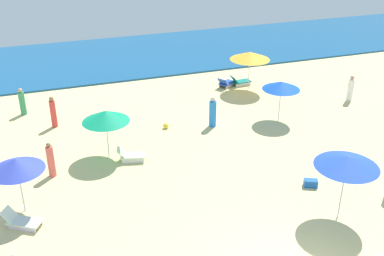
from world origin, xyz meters
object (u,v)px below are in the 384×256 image
lounge_chair_3_0 (21,221)px  cooler_box_0 (311,183)px  umbrella_6 (347,162)px  umbrella_2 (106,116)px  beachgoer_5 (22,102)px  lounge_chair_0_0 (226,83)px  beachgoer_3 (53,113)px  umbrella_0 (250,56)px  beachgoer_6 (213,113)px  umbrella_1 (281,85)px  umbrella_3 (16,165)px  lounge_chair_0_1 (240,81)px  beachgoer_1 (51,160)px  beach_ball_1 (166,126)px  lounge_chair_2_0 (131,156)px  beachgoer_0 (351,89)px

lounge_chair_3_0 → cooler_box_0: 11.65m
lounge_chair_3_0 → umbrella_6: (11.47, -3.32, 2.20)m
umbrella_2 → cooler_box_0: size_ratio=4.10×
umbrella_2 → lounge_chair_3_0: size_ratio=1.56×
lounge_chair_3_0 → umbrella_6: 12.14m
umbrella_6 → beachgoer_5: umbrella_6 is taller
lounge_chair_3_0 → cooler_box_0: size_ratio=2.63×
lounge_chair_0_0 → beachgoer_3: beachgoer_3 is taller
umbrella_0 → beachgoer_6: (-4.04, -4.13, -1.47)m
umbrella_1 → lounge_chair_3_0: (-13.49, -5.14, -1.78)m
umbrella_2 → beachgoer_5: size_ratio=1.51×
umbrella_0 → umbrella_3: (-13.70, -8.74, -0.16)m
lounge_chair_0_1 → beachgoer_1: 14.35m
umbrella_6 → beach_ball_1: (-4.14, 9.46, -2.29)m
cooler_box_0 → umbrella_1: bearing=99.3°
lounge_chair_0_0 → beachgoer_5: beachgoer_5 is taller
umbrella_0 → lounge_chair_0_1: 2.19m
lounge_chair_2_0 → umbrella_3: bearing=130.5°
beachgoer_1 → beachgoer_5: beachgoer_1 is taller
lounge_chair_3_0 → beachgoer_0: beachgoer_0 is taller
lounge_chair_0_0 → beachgoer_0: 7.64m
umbrella_2 → beachgoer_6: umbrella_2 is taller
lounge_chair_0_1 → cooler_box_0: 11.98m
lounge_chair_0_1 → beachgoer_3: beachgoer_3 is taller
beach_ball_1 → lounge_chair_0_0: bearing=40.4°
umbrella_6 → beachgoer_3: 15.19m
umbrella_0 → lounge_chair_3_0: bearing=-144.8°
beachgoer_3 → beach_ball_1: beachgoer_3 is taller
umbrella_0 → beachgoer_3: umbrella_0 is taller
beachgoer_1 → cooler_box_0: beachgoer_1 is taller
beachgoer_1 → cooler_box_0: (10.26, -4.43, -0.60)m
beachgoer_3 → umbrella_0: bearing=-19.3°
beachgoer_3 → cooler_box_0: (9.81, -9.45, -0.66)m
lounge_chair_0_1 → beachgoer_6: size_ratio=0.81×
lounge_chair_0_1 → umbrella_2: bearing=119.7°
beachgoer_1 → beachgoer_0: bearing=-175.2°
lounge_chair_3_0 → cooler_box_0: lounge_chair_3_0 is taller
lounge_chair_0_1 → beachgoer_1: bearing=116.9°
lounge_chair_0_0 → beachgoer_6: (-2.92, -5.10, 0.53)m
umbrella_0 → umbrella_1: bearing=-94.1°
lounge_chair_0_0 → beachgoer_5: (-12.44, -0.22, 0.48)m
lounge_chair_0_1 → lounge_chair_3_0: lounge_chair_0_1 is taller
umbrella_0 → lounge_chair_2_0: (-8.96, -6.32, -1.98)m
umbrella_0 → beachgoer_1: (-12.48, -6.47, -1.49)m
lounge_chair_2_0 → beachgoer_6: beachgoer_6 is taller
lounge_chair_2_0 → cooler_box_0: bearing=-110.8°
lounge_chair_0_0 → lounge_chair_3_0: lounge_chair_3_0 is taller
beachgoer_5 → beachgoer_0: bearing=-117.7°
umbrella_6 → beachgoer_3: size_ratio=1.54×
lounge_chair_0_0 → beach_ball_1: lounge_chair_0_0 is taller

